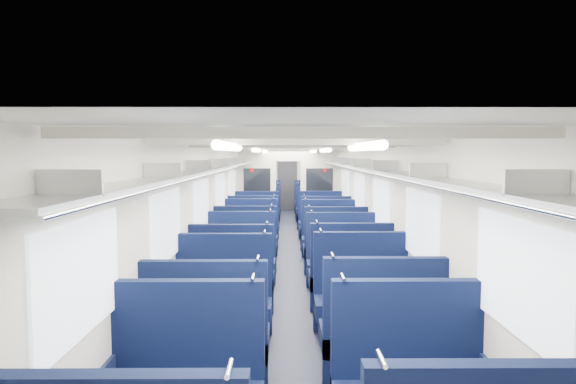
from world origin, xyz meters
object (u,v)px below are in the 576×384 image
(seat_10, at_px, (240,264))
(seat_25, at_px, (312,208))
(seat_6, at_px, (223,307))
(seat_16, at_px, (253,232))
(seat_11, at_px, (342,266))
(seat_24, at_px, (263,208))
(seat_21, at_px, (317,216))
(seat_12, at_px, (246,251))
(seat_15, at_px, (330,241))
(bulkhead, at_px, (288,188))
(seat_13, at_px, (335,252))
(seat_9, at_px, (350,281))
(end_door, at_px, (287,185))
(seat_4, at_px, (207,347))
(seat_18, at_px, (256,225))
(seat_8, at_px, (232,284))
(seat_23, at_px, (314,211))
(seat_14, at_px, (250,240))
(seat_7, at_px, (362,304))
(seat_27, at_px, (310,204))
(seat_5, at_px, (381,341))
(seat_20, at_px, (260,216))
(seat_26, at_px, (265,204))
(seat_17, at_px, (325,233))
(seat_22, at_px, (262,211))
(seat_19, at_px, (321,225))

(seat_10, relative_size, seat_25, 1.00)
(seat_6, height_order, seat_16, same)
(seat_11, relative_size, seat_24, 1.00)
(seat_16, height_order, seat_21, same)
(seat_12, bearing_deg, seat_15, 31.17)
(bulkhead, relative_size, seat_13, 2.18)
(seat_9, distance_m, seat_15, 3.30)
(end_door, bearing_deg, bulkhead, -90.00)
(seat_12, height_order, seat_15, same)
(end_door, xyz_separation_m, seat_4, (-0.83, -14.96, -0.60))
(seat_4, bearing_deg, seat_16, 90.00)
(seat_11, relative_size, seat_18, 1.00)
(seat_6, distance_m, seat_8, 1.10)
(seat_16, xyz_separation_m, seat_23, (1.66, 4.37, 0.00))
(seat_14, relative_size, seat_21, 1.00)
(seat_7, height_order, seat_27, same)
(seat_4, height_order, seat_12, same)
(seat_8, xyz_separation_m, seat_23, (1.66, 9.08, 0.00))
(seat_5, distance_m, seat_15, 5.62)
(seat_5, height_order, seat_15, same)
(seat_13, xyz_separation_m, seat_20, (-1.66, 5.53, 0.00))
(seat_7, relative_size, seat_8, 1.00)
(seat_14, bearing_deg, seat_16, 90.00)
(seat_23, relative_size, seat_26, 1.00)
(seat_17, relative_size, seat_24, 1.00)
(seat_6, xyz_separation_m, seat_26, (0.00, 12.33, 0.00))
(seat_26, bearing_deg, seat_13, -79.51)
(seat_27, bearing_deg, seat_10, -99.32)
(seat_6, height_order, seat_10, same)
(seat_5, xyz_separation_m, seat_15, (0.00, 5.62, 0.00))
(seat_20, distance_m, seat_21, 1.66)
(seat_8, distance_m, seat_11, 1.98)
(seat_21, bearing_deg, seat_10, -104.36)
(seat_9, bearing_deg, seat_18, 106.35)
(seat_13, distance_m, seat_26, 9.11)
(seat_24, bearing_deg, seat_22, -90.00)
(seat_6, distance_m, seat_22, 10.18)
(seat_23, relative_size, seat_24, 1.00)
(bulkhead, bearing_deg, end_door, 90.00)
(seat_12, distance_m, seat_22, 6.66)
(seat_7, height_order, seat_22, same)
(seat_6, relative_size, seat_7, 1.00)
(seat_4, relative_size, seat_27, 1.00)
(seat_5, bearing_deg, seat_14, 105.98)
(bulkhead, xyz_separation_m, seat_21, (0.83, 0.46, -0.84))
(seat_27, bearing_deg, seat_23, -90.00)
(seat_4, height_order, seat_8, same)
(seat_10, height_order, seat_19, same)
(seat_9, relative_size, seat_12, 1.00)
(seat_19, bearing_deg, seat_11, -90.00)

